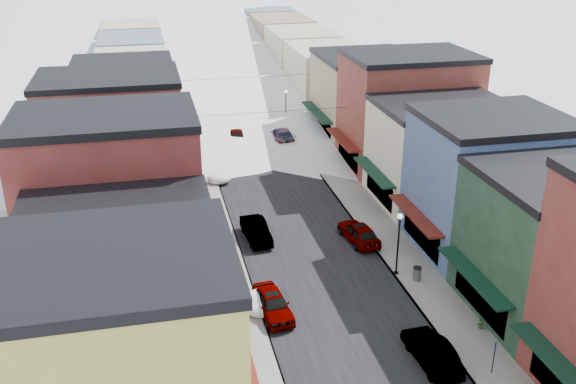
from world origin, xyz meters
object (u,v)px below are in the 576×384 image
trash_can (417,274)px  streetlamp_near (399,236)px  car_dark_hatch (256,230)px  car_green_sedan (432,351)px  car_silver_sedan (273,304)px

trash_can → streetlamp_near: streetlamp_near is taller
car_dark_hatch → car_green_sedan: (7.00, -17.30, 0.02)m
car_dark_hatch → streetlamp_near: 11.82m
car_silver_sedan → car_dark_hatch: bearing=79.8°
trash_can → car_dark_hatch: bearing=137.8°
car_silver_sedan → streetlamp_near: bearing=10.8°
trash_can → streetlamp_near: size_ratio=0.22×
car_silver_sedan → car_green_sedan: (7.80, -6.79, 0.00)m
trash_can → streetlamp_near: bearing=131.6°
car_green_sedan → streetlamp_near: (1.70, 9.64, 2.31)m
car_dark_hatch → trash_can: (9.76, -8.85, -0.11)m
car_dark_hatch → trash_can: size_ratio=4.62×
car_green_sedan → trash_can: 8.89m
car_silver_sedan → streetlamp_near: size_ratio=0.99×
car_dark_hatch → streetlamp_near: bearing=-45.7°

